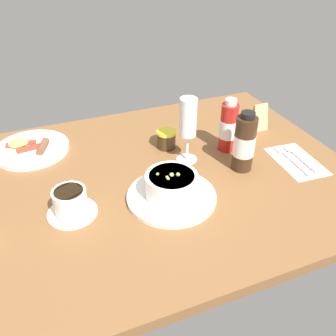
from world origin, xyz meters
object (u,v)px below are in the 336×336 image
(cutlery_setting, at_px, (296,160))
(breakfast_plate, at_px, (31,148))
(sauce_bottle_brown, at_px, (244,143))
(menu_card, at_px, (259,117))
(sauce_bottle_red, at_px, (228,127))
(porridge_bowl, at_px, (172,188))
(coffee_cup, at_px, (71,203))
(jam_jar, at_px, (166,139))
(wine_glass, at_px, (188,121))

(cutlery_setting, distance_m, breakfast_plate, 0.81)
(sauce_bottle_brown, relative_size, menu_card, 1.93)
(sauce_bottle_brown, xyz_separation_m, sauce_bottle_red, (0.01, 0.11, -0.00))
(porridge_bowl, xyz_separation_m, coffee_cup, (-0.25, 0.04, 0.00))
(jam_jar, xyz_separation_m, breakfast_plate, (-0.40, 0.13, -0.02))
(cutlery_setting, bearing_deg, breakfast_plate, 154.28)
(sauce_bottle_brown, bearing_deg, coffee_cup, -177.99)
(wine_glass, height_order, sauce_bottle_brown, wine_glass)
(sauce_bottle_brown, bearing_deg, cutlery_setting, -9.30)
(jam_jar, bearing_deg, cutlery_setting, -33.31)
(porridge_bowl, relative_size, cutlery_setting, 1.20)
(menu_card, bearing_deg, wine_glass, -164.10)
(sauce_bottle_red, bearing_deg, sauce_bottle_brown, -96.32)
(jam_jar, bearing_deg, sauce_bottle_red, -25.37)
(coffee_cup, xyz_separation_m, sauce_bottle_red, (0.50, 0.12, 0.04))
(porridge_bowl, height_order, coffee_cup, porridge_bowl)
(sauce_bottle_red, relative_size, menu_card, 1.84)
(sauce_bottle_red, bearing_deg, cutlery_setting, -40.42)
(sauce_bottle_red, distance_m, breakfast_plate, 0.61)
(porridge_bowl, bearing_deg, coffee_cup, 171.30)
(sauce_bottle_red, relative_size, breakfast_plate, 0.74)
(jam_jar, relative_size, menu_card, 0.67)
(porridge_bowl, distance_m, wine_glass, 0.21)
(porridge_bowl, distance_m, coffee_cup, 0.25)
(cutlery_setting, relative_size, sauce_bottle_brown, 1.09)
(wine_glass, height_order, breakfast_plate, wine_glass)
(porridge_bowl, relative_size, sauce_bottle_red, 1.37)
(jam_jar, bearing_deg, wine_glass, -71.22)
(sauce_bottle_brown, relative_size, breakfast_plate, 0.77)
(coffee_cup, relative_size, jam_jar, 2.11)
(porridge_bowl, bearing_deg, wine_glass, 53.81)
(sauce_bottle_brown, bearing_deg, wine_glass, 142.15)
(porridge_bowl, xyz_separation_m, wine_glass, (0.11, 0.15, 0.10))
(breakfast_plate, bearing_deg, cutlery_setting, -25.72)
(porridge_bowl, bearing_deg, sauce_bottle_red, 32.84)
(cutlery_setting, height_order, breakfast_plate, breakfast_plate)
(cutlery_setting, distance_m, sauce_bottle_brown, 0.19)
(jam_jar, relative_size, breakfast_plate, 0.27)
(wine_glass, relative_size, sauce_bottle_brown, 1.11)
(coffee_cup, height_order, menu_card, menu_card)
(coffee_cup, xyz_separation_m, sauce_bottle_brown, (0.49, 0.02, 0.05))
(porridge_bowl, relative_size, breakfast_plate, 1.01)
(sauce_bottle_red, height_order, breakfast_plate, sauce_bottle_red)
(cutlery_setting, bearing_deg, sauce_bottle_red, 139.58)
(porridge_bowl, distance_m, jam_jar, 0.26)
(porridge_bowl, bearing_deg, breakfast_plate, 129.98)
(coffee_cup, xyz_separation_m, breakfast_plate, (-0.07, 0.34, -0.02))
(sauce_bottle_red, bearing_deg, menu_card, 25.14)
(breakfast_plate, distance_m, menu_card, 0.75)
(coffee_cup, relative_size, menu_card, 1.41)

